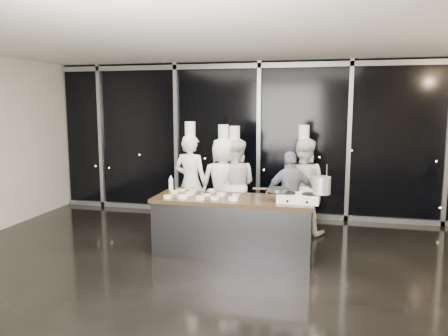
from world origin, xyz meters
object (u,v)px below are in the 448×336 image
(stock_pot, at_px, (322,185))
(chef_far_left, at_px, (191,182))
(stove, at_px, (299,198))
(chef_left, at_px, (223,184))
(chef_right, at_px, (303,186))
(demo_counter, at_px, (233,226))
(frying_pan, at_px, (278,190))
(chef_center, at_px, (234,184))
(guest, at_px, (290,195))

(stock_pot, height_order, chef_far_left, chef_far_left)
(stove, relative_size, stock_pot, 2.45)
(chef_left, bearing_deg, chef_far_left, -2.78)
(stove, height_order, chef_far_left, chef_far_left)
(stove, height_order, chef_right, chef_right)
(demo_counter, xyz_separation_m, chef_left, (-0.45, 1.24, 0.43))
(frying_pan, relative_size, chef_center, 0.28)
(stock_pot, height_order, chef_right, chef_right)
(frying_pan, bearing_deg, chef_center, 127.89)
(frying_pan, height_order, chef_right, chef_right)
(demo_counter, height_order, chef_far_left, chef_far_left)
(stock_pot, xyz_separation_m, chef_far_left, (-2.36, 1.17, -0.25))
(demo_counter, relative_size, chef_right, 1.25)
(chef_left, bearing_deg, stove, 119.85)
(stove, relative_size, guest, 0.41)
(stove, height_order, guest, guest)
(stock_pot, relative_size, guest, 0.17)
(guest, bearing_deg, chef_far_left, -17.63)
(demo_counter, bearing_deg, chef_left, 109.98)
(demo_counter, distance_m, frying_pan, 0.92)
(frying_pan, distance_m, chef_far_left, 2.07)
(chef_far_left, relative_size, chef_right, 1.03)
(chef_left, relative_size, chef_right, 1.00)
(stock_pot, distance_m, chef_left, 2.24)
(demo_counter, distance_m, chef_right, 1.75)
(stove, xyz_separation_m, chef_center, (-1.26, 1.38, -0.10))
(guest, distance_m, chef_right, 0.39)
(stove, bearing_deg, guest, 103.26)
(chef_far_left, bearing_deg, stock_pot, 164.92)
(demo_counter, distance_m, stove, 1.13)
(chef_far_left, height_order, guest, chef_far_left)
(chef_far_left, distance_m, chef_left, 0.60)
(stock_pot, bearing_deg, guest, 114.89)
(frying_pan, height_order, stock_pot, stock_pot)
(chef_left, bearing_deg, chef_center, 177.61)
(chef_center, relative_size, chef_right, 0.99)
(chef_center, xyz_separation_m, guest, (1.05, -0.22, -0.10))
(stock_pot, relative_size, chef_far_left, 0.13)
(demo_counter, relative_size, chef_left, 1.25)
(chef_center, distance_m, guest, 1.07)
(demo_counter, distance_m, chef_center, 1.38)
(frying_pan, xyz_separation_m, guest, (0.10, 1.12, -0.30))
(demo_counter, relative_size, frying_pan, 4.52)
(guest, bearing_deg, stove, 83.16)
(stove, height_order, stock_pot, stock_pot)
(stove, relative_size, frying_pan, 1.14)
(chef_center, height_order, guest, chef_center)
(chef_center, bearing_deg, demo_counter, 98.12)
(chef_right, bearing_deg, stove, 100.73)
(chef_far_left, xyz_separation_m, chef_right, (2.01, 0.31, -0.04))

